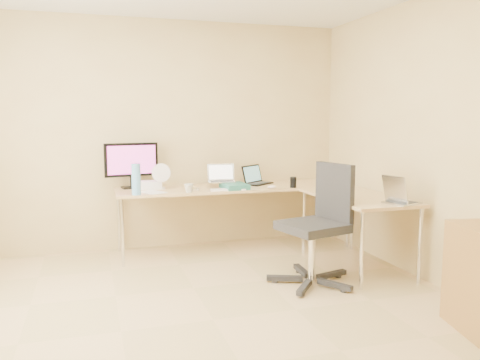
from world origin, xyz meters
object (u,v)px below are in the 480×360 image
object	(u,v)px
laptop_center	(222,173)
office_chair	(312,230)
desk_main	(235,218)
monitor	(132,165)
laptop_black	(258,175)
water_bottle	(136,179)
laptop_return	(402,192)
keyboard	(228,190)
desk_fan	(161,177)
mug	(189,188)
desk_return	(356,231)

from	to	relation	value
laptop_center	office_chair	distance (m)	1.44
desk_main	monitor	size ratio (longest dim) A/B	4.52
desk_main	laptop_black	bearing A→B (deg)	17.33
water_bottle	desk_main	bearing A→B (deg)	14.80
water_bottle	laptop_return	size ratio (longest dim) A/B	1.00
monitor	keyboard	bearing A→B (deg)	-35.68
desk_main	office_chair	world-z (taller)	office_chair
monitor	laptop_center	size ratio (longest dim) A/B	1.92
desk_fan	office_chair	distance (m)	1.82
laptop_black	water_bottle	world-z (taller)	water_bottle
laptop_return	mug	bearing A→B (deg)	38.48
desk_main	laptop_black	xyz separation A→B (m)	(0.30, 0.10, 0.48)
water_bottle	laptop_return	world-z (taller)	water_bottle
desk_return	laptop_center	bearing A→B (deg)	139.60
desk_return	desk_fan	distance (m)	2.14
laptop_center	desk_fan	size ratio (longest dim) A/B	1.20
laptop_black	office_chair	distance (m)	1.47
desk_main	water_bottle	xyz separation A→B (m)	(-1.13, -0.30, 0.52)
desk_return	laptop_center	world-z (taller)	laptop_center
keyboard	water_bottle	bearing A→B (deg)	-173.78
laptop_black	mug	world-z (taller)	laptop_black
mug	laptop_return	distance (m)	2.10
desk_main	monitor	distance (m)	1.30
laptop_center	water_bottle	world-z (taller)	water_bottle
water_bottle	desk_fan	xyz separation A→B (m)	(0.29, 0.33, -0.03)
keyboard	desk_fan	distance (m)	0.74
keyboard	laptop_return	xyz separation A→B (m)	(1.29, -1.23, 0.10)
desk_return	laptop_black	size ratio (longest dim) A/B	3.72
mug	desk_return	bearing A→B (deg)	-24.16
desk_main	office_chair	xyz separation A→B (m)	(0.33, -1.33, 0.14)
laptop_center	desk_fan	xyz separation A→B (m)	(-0.67, 0.06, -0.03)
desk_main	keyboard	distance (m)	0.49
desk_return	monitor	bearing A→B (deg)	150.27
monitor	keyboard	world-z (taller)	monitor
desk_main	mug	bearing A→B (deg)	-153.29
laptop_return	office_chair	world-z (taller)	office_chair
desk_return	water_bottle	distance (m)	2.28
desk_return	laptop_return	xyz separation A→B (m)	(0.15, -0.51, 0.47)
laptop_center	desk_main	bearing A→B (deg)	17.74
desk_main	laptop_center	size ratio (longest dim) A/B	8.68
desk_return	laptop_black	world-z (taller)	laptop_black
laptop_center	mug	distance (m)	0.51
monitor	keyboard	size ratio (longest dim) A/B	1.57
desk_main	mug	xyz separation A→B (m)	(-0.59, -0.30, 0.41)
desk_return	desk_fan	size ratio (longest dim) A/B	5.10
monitor	desk_fan	bearing A→B (deg)	-39.25
desk_return	laptop_return	bearing A→B (deg)	-73.59
keyboard	office_chair	xyz separation A→B (m)	(0.49, -1.05, -0.24)
laptop_black	laptop_return	size ratio (longest dim) A/B	1.11
desk_main	desk_fan	distance (m)	0.97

